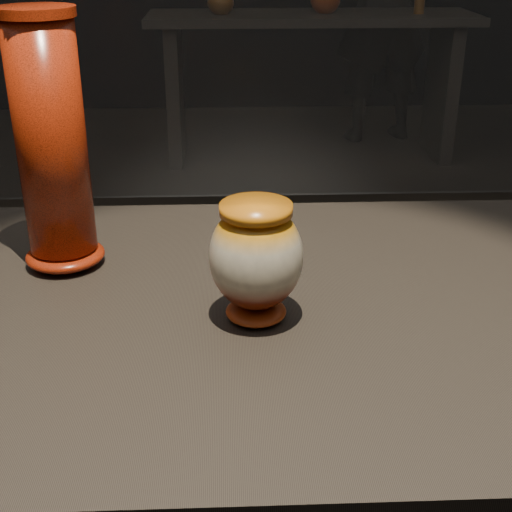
{
  "coord_description": "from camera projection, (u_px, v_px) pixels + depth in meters",
  "views": [
    {
      "loc": [
        -0.0,
        -0.91,
        1.4
      ],
      "look_at": [
        0.03,
        -0.05,
        1.0
      ],
      "focal_mm": 50.0,
      "sensor_mm": 36.0,
      "label": 1
    }
  ],
  "objects": [
    {
      "name": "back_vase_left",
      "position": [
        221.0,
        0.0,
        4.24
      ],
      "size": [
        0.19,
        0.19,
        0.17
      ],
      "primitive_type": "imported",
      "rotation": [
        0.0,
        0.0,
        4.93
      ],
      "color": "brown",
      "rests_on": "back_shelf"
    },
    {
      "name": "back_vase_right",
      "position": [
        419.0,
        4.0,
        4.27
      ],
      "size": [
        0.06,
        0.06,
        0.11
      ],
      "primitive_type": "cylinder",
      "color": "brown",
      "rests_on": "back_shelf"
    },
    {
      "name": "visitor",
      "position": [
        384.0,
        1.0,
        4.71
      ],
      "size": [
        0.76,
        0.59,
        1.85
      ],
      "primitive_type": "imported",
      "rotation": [
        0.0,
        0.0,
        3.38
      ],
      "color": "black",
      "rests_on": "ground"
    },
    {
      "name": "back_shelf",
      "position": [
        310.0,
        58.0,
        4.44
      ],
      "size": [
        2.0,
        0.6,
        0.9
      ],
      "color": "black",
      "rests_on": "ground"
    },
    {
      "name": "main_vase",
      "position": [
        256.0,
        258.0,
        0.95
      ],
      "size": [
        0.16,
        0.16,
        0.17
      ],
      "rotation": [
        0.0,
        0.0,
        0.29
      ],
      "color": "#651A08",
      "rests_on": "display_plinth"
    },
    {
      "name": "tall_vase",
      "position": [
        52.0,
        149.0,
        1.07
      ],
      "size": [
        0.16,
        0.16,
        0.4
      ],
      "rotation": [
        0.0,
        0.0,
        0.42
      ],
      "color": "red",
      "rests_on": "display_plinth"
    },
    {
      "name": "display_plinth",
      "position": [
        235.0,
        449.0,
        1.15
      ],
      "size": [
        2.0,
        0.8,
        0.9
      ],
      "color": "black",
      "rests_on": "ground"
    }
  ]
}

